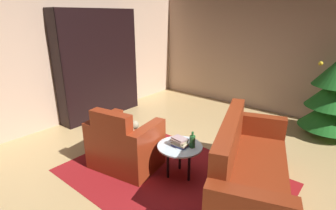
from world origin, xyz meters
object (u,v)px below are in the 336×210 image
(couch_red, at_px, (248,173))
(book_stack_on_table, at_px, (180,142))
(armchair_red, at_px, (125,146))
(coffee_table, at_px, (180,149))
(decorated_tree, at_px, (334,96))
(bottle_on_table, at_px, (192,141))
(bookshelf_unit, at_px, (103,67))

(couch_red, xyz_separation_m, book_stack_on_table, (-0.88, -0.18, 0.19))
(armchair_red, height_order, coffee_table, armchair_red)
(armchair_red, bearing_deg, decorated_tree, 55.76)
(book_stack_on_table, xyz_separation_m, bottle_on_table, (0.14, 0.08, 0.03))
(bookshelf_unit, bearing_deg, decorated_tree, 25.04)
(couch_red, relative_size, decorated_tree, 1.45)
(bookshelf_unit, relative_size, bottle_on_table, 10.12)
(coffee_table, xyz_separation_m, bottle_on_table, (0.15, 0.07, 0.14))
(coffee_table, height_order, bottle_on_table, bottle_on_table)
(bookshelf_unit, distance_m, couch_red, 3.71)
(couch_red, xyz_separation_m, coffee_table, (-0.88, -0.17, 0.08))
(coffee_table, distance_m, book_stack_on_table, 0.12)
(armchair_red, height_order, couch_red, couch_red)
(decorated_tree, bearing_deg, bookshelf_unit, -154.96)
(couch_red, relative_size, bottle_on_table, 9.66)
(coffee_table, distance_m, decorated_tree, 3.04)
(coffee_table, bearing_deg, bottle_on_table, 24.72)
(armchair_red, xyz_separation_m, bottle_on_table, (0.90, 0.38, 0.22))
(bookshelf_unit, bearing_deg, coffee_table, -17.52)
(coffee_table, bearing_deg, decorated_tree, 64.22)
(armchair_red, bearing_deg, bookshelf_unit, 149.10)
(bookshelf_unit, height_order, coffee_table, bookshelf_unit)
(bottle_on_table, distance_m, decorated_tree, 2.90)
(decorated_tree, bearing_deg, coffee_table, -115.78)
(bookshelf_unit, bearing_deg, bottle_on_table, -15.34)
(armchair_red, xyz_separation_m, decorated_tree, (2.07, 3.04, 0.42))
(book_stack_on_table, distance_m, decorated_tree, 3.04)
(armchair_red, distance_m, coffee_table, 0.82)
(armchair_red, height_order, decorated_tree, decorated_tree)
(couch_red, xyz_separation_m, bottle_on_table, (-0.73, -0.10, 0.22))
(armchair_red, relative_size, couch_red, 0.49)
(armchair_red, relative_size, bottle_on_table, 4.71)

